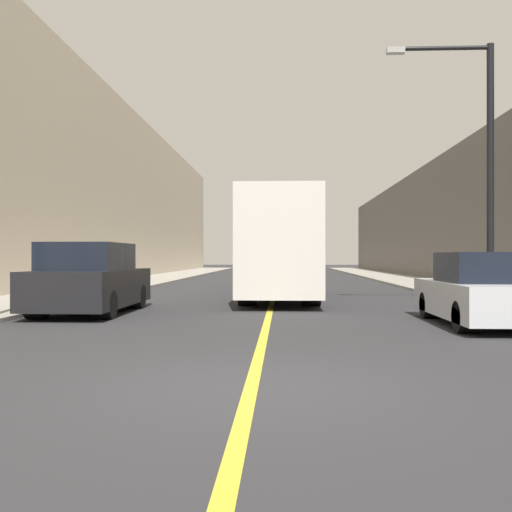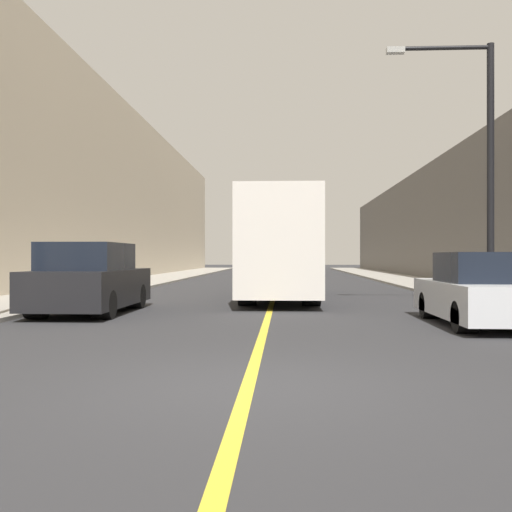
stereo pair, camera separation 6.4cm
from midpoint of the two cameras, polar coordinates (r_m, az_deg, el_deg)
ground_plane at (r=6.85m, az=-0.54°, el=-12.39°), size 200.00×200.00×0.00m
sidewalk_left at (r=37.57m, az=-9.52°, el=-2.20°), size 3.58×72.00×0.11m
sidewalk_right at (r=37.41m, az=13.99°, el=-2.21°), size 3.58×72.00×0.11m
building_row_left at (r=38.75m, az=-15.03°, el=5.98°), size 4.00×72.00×11.06m
building_row_right at (r=38.36m, az=19.56°, el=3.26°), size 4.00×72.00×7.36m
road_center_line at (r=36.71m, az=2.21°, el=-2.33°), size 0.16×72.00×0.01m
bus at (r=21.16m, az=2.42°, el=0.98°), size 2.43×10.93×3.45m
parked_suv_left at (r=15.97m, az=-15.44°, el=-2.28°), size 2.05×4.75×1.81m
car_right_near at (r=13.58m, az=20.83°, el=-3.28°), size 1.87×4.45×1.55m
street_lamp_right at (r=18.06m, az=20.66°, el=9.10°), size 2.98×0.24×7.30m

